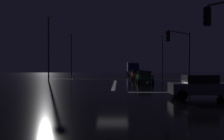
{
  "coord_description": "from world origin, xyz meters",
  "views": [
    {
      "loc": [
        0.55,
        -19.21,
        2.12
      ],
      "look_at": [
        -0.41,
        12.03,
        1.63
      ],
      "focal_mm": 37.75,
      "sensor_mm": 36.0,
      "label": 1
    }
  ],
  "objects_px": {
    "sedan_green": "(144,77)",
    "traffic_signal_ne": "(181,47)",
    "sedan_orange": "(138,75)",
    "sedan_red": "(136,74)",
    "streetlamp_left_far": "(71,52)",
    "streetlamp_right_far": "(162,53)",
    "box_truck": "(132,68)",
    "streetlamp_left_near": "(48,44)",
    "sedan_blue": "(134,73)",
    "sedan_gray_crossing": "(202,86)"
  },
  "relations": [
    {
      "from": "sedan_green",
      "to": "sedan_orange",
      "type": "relative_size",
      "value": 1.0
    },
    {
      "from": "sedan_red",
      "to": "sedan_blue",
      "type": "height_order",
      "value": "same"
    },
    {
      "from": "traffic_signal_ne",
      "to": "sedan_gray_crossing",
      "type": "bearing_deg",
      "value": -97.6
    },
    {
      "from": "sedan_red",
      "to": "sedan_orange",
      "type": "bearing_deg",
      "value": -91.85
    },
    {
      "from": "streetlamp_right_far",
      "to": "sedan_green",
      "type": "bearing_deg",
      "value": -106.99
    },
    {
      "from": "streetlamp_left_near",
      "to": "streetlamp_right_far",
      "type": "height_order",
      "value": "streetlamp_left_near"
    },
    {
      "from": "sedan_green",
      "to": "sedan_blue",
      "type": "distance_m",
      "value": 17.84
    },
    {
      "from": "traffic_signal_ne",
      "to": "sedan_green",
      "type": "bearing_deg",
      "value": 134.42
    },
    {
      "from": "box_truck",
      "to": "traffic_signal_ne",
      "type": "xyz_separation_m",
      "value": [
        3.75,
        -29.32,
        2.59
      ]
    },
    {
      "from": "traffic_signal_ne",
      "to": "sedan_blue",
      "type": "bearing_deg",
      "value": 100.23
    },
    {
      "from": "sedan_green",
      "to": "box_truck",
      "type": "relative_size",
      "value": 0.52
    },
    {
      "from": "sedan_red",
      "to": "sedan_blue",
      "type": "distance_m",
      "value": 5.58
    },
    {
      "from": "sedan_blue",
      "to": "box_truck",
      "type": "distance_m",
      "value": 7.78
    },
    {
      "from": "sedan_orange",
      "to": "streetlamp_left_far",
      "type": "distance_m",
      "value": 18.24
    },
    {
      "from": "sedan_red",
      "to": "traffic_signal_ne",
      "type": "relative_size",
      "value": 0.7
    },
    {
      "from": "sedan_red",
      "to": "sedan_gray_crossing",
      "type": "xyz_separation_m",
      "value": [
        2.35,
        -27.09,
        0.0
      ]
    },
    {
      "from": "sedan_orange",
      "to": "sedan_red",
      "type": "xyz_separation_m",
      "value": [
        0.18,
        5.49,
        0.0
      ]
    },
    {
      "from": "sedan_green",
      "to": "streetlamp_right_far",
      "type": "relative_size",
      "value": 0.5
    },
    {
      "from": "sedan_orange",
      "to": "box_truck",
      "type": "height_order",
      "value": "box_truck"
    },
    {
      "from": "sedan_blue",
      "to": "traffic_signal_ne",
      "type": "height_order",
      "value": "traffic_signal_ne"
    },
    {
      "from": "sedan_gray_crossing",
      "to": "streetlamp_left_near",
      "type": "relative_size",
      "value": 0.47
    },
    {
      "from": "sedan_blue",
      "to": "box_truck",
      "type": "xyz_separation_m",
      "value": [
        0.15,
        7.72,
        0.91
      ]
    },
    {
      "from": "sedan_orange",
      "to": "sedan_gray_crossing",
      "type": "relative_size",
      "value": 1.0
    },
    {
      "from": "streetlamp_right_far",
      "to": "sedan_red",
      "type": "bearing_deg",
      "value": -132.01
    },
    {
      "from": "sedan_orange",
      "to": "streetlamp_left_near",
      "type": "xyz_separation_m",
      "value": [
        -12.98,
        -3.96,
        4.53
      ]
    },
    {
      "from": "sedan_red",
      "to": "sedan_blue",
      "type": "xyz_separation_m",
      "value": [
        -0.07,
        5.57,
        0.0
      ]
    },
    {
      "from": "box_truck",
      "to": "streetlamp_left_near",
      "type": "xyz_separation_m",
      "value": [
        -13.23,
        -22.75,
        3.63
      ]
    },
    {
      "from": "sedan_gray_crossing",
      "to": "streetlamp_right_far",
      "type": "bearing_deg",
      "value": 83.98
    },
    {
      "from": "sedan_orange",
      "to": "streetlamp_right_far",
      "type": "bearing_deg",
      "value": 63.22
    },
    {
      "from": "sedan_gray_crossing",
      "to": "streetlamp_left_far",
      "type": "height_order",
      "value": "streetlamp_left_far"
    },
    {
      "from": "streetlamp_left_near",
      "to": "sedan_blue",
      "type": "bearing_deg",
      "value": 48.94
    },
    {
      "from": "sedan_orange",
      "to": "streetlamp_left_far",
      "type": "relative_size",
      "value": 0.48
    },
    {
      "from": "sedan_gray_crossing",
      "to": "streetlamp_left_near",
      "type": "height_order",
      "value": "streetlamp_left_near"
    },
    {
      "from": "traffic_signal_ne",
      "to": "streetlamp_left_far",
      "type": "relative_size",
      "value": 0.69
    },
    {
      "from": "sedan_green",
      "to": "traffic_signal_ne",
      "type": "xyz_separation_m",
      "value": [
        3.68,
        -3.75,
        3.5
      ]
    },
    {
      "from": "sedan_green",
      "to": "sedan_gray_crossing",
      "type": "xyz_separation_m",
      "value": [
        2.2,
        -14.82,
        0.0
      ]
    },
    {
      "from": "traffic_signal_ne",
      "to": "streetlamp_left_near",
      "type": "distance_m",
      "value": 18.24
    },
    {
      "from": "sedan_blue",
      "to": "traffic_signal_ne",
      "type": "relative_size",
      "value": 0.7
    },
    {
      "from": "sedan_red",
      "to": "streetlamp_left_near",
      "type": "xyz_separation_m",
      "value": [
        -13.15,
        -9.45,
        4.53
      ]
    },
    {
      "from": "sedan_gray_crossing",
      "to": "streetlamp_left_far",
      "type": "bearing_deg",
      "value": 114.75
    },
    {
      "from": "sedan_gray_crossing",
      "to": "box_truck",
      "type": "bearing_deg",
      "value": 93.22
    },
    {
      "from": "sedan_red",
      "to": "traffic_signal_ne",
      "type": "distance_m",
      "value": 16.84
    },
    {
      "from": "sedan_orange",
      "to": "streetlamp_left_near",
      "type": "distance_m",
      "value": 14.3
    },
    {
      "from": "sedan_orange",
      "to": "sedan_blue",
      "type": "xyz_separation_m",
      "value": [
        0.11,
        11.07,
        0.0
      ]
    },
    {
      "from": "sedan_gray_crossing",
      "to": "sedan_green",
      "type": "bearing_deg",
      "value": 98.45
    },
    {
      "from": "sedan_blue",
      "to": "streetlamp_left_far",
      "type": "bearing_deg",
      "value": 175.74
    },
    {
      "from": "box_truck",
      "to": "streetlamp_left_near",
      "type": "relative_size",
      "value": 0.89
    },
    {
      "from": "box_truck",
      "to": "streetlamp_left_far",
      "type": "relative_size",
      "value": 0.92
    },
    {
      "from": "sedan_orange",
      "to": "box_truck",
      "type": "bearing_deg",
      "value": 89.21
    },
    {
      "from": "sedan_orange",
      "to": "sedan_red",
      "type": "bearing_deg",
      "value": 88.15
    }
  ]
}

